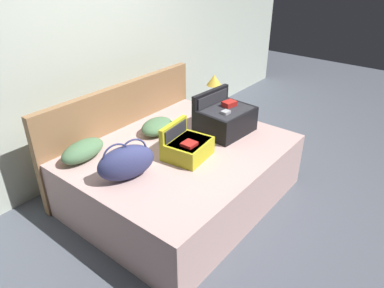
# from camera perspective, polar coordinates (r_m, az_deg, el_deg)

# --- Properties ---
(ground_plane) EXTENTS (12.00, 12.00, 0.00)m
(ground_plane) POSITION_cam_1_polar(r_m,az_deg,el_deg) (3.56, 3.58, -10.91)
(ground_plane) COLOR #4C515B
(back_wall) EXTENTS (8.00, 0.10, 2.60)m
(back_wall) POSITION_cam_1_polar(r_m,az_deg,el_deg) (4.03, -15.89, 13.82)
(back_wall) COLOR #B7C1B2
(back_wall) RESTS_ON ground
(bed) EXTENTS (2.03, 1.61, 0.57)m
(bed) POSITION_cam_1_polar(r_m,az_deg,el_deg) (3.58, -1.52, -4.84)
(bed) COLOR #BC9993
(bed) RESTS_ON ground
(headboard) EXTENTS (2.07, 0.08, 1.03)m
(headboard) POSITION_cam_1_polar(r_m,az_deg,el_deg) (3.99, -10.91, 2.22)
(headboard) COLOR olive
(headboard) RESTS_ON ground
(hard_case_large) EXTENTS (0.57, 0.49, 0.41)m
(hard_case_large) POSITION_cam_1_polar(r_m,az_deg,el_deg) (3.72, 5.28, 4.15)
(hard_case_large) COLOR black
(hard_case_large) RESTS_ON bed
(hard_case_medium) EXTENTS (0.44, 0.40, 0.31)m
(hard_case_medium) POSITION_cam_1_polar(r_m,az_deg,el_deg) (3.27, -0.81, -0.41)
(hard_case_medium) COLOR gold
(hard_case_medium) RESTS_ON bed
(duffel_bag) EXTENTS (0.54, 0.38, 0.35)m
(duffel_bag) POSITION_cam_1_polar(r_m,az_deg,el_deg) (2.99, -10.48, -2.88)
(duffel_bag) COLOR navy
(duffel_bag) RESTS_ON bed
(pillow_near_headboard) EXTENTS (0.44, 0.35, 0.15)m
(pillow_near_headboard) POSITION_cam_1_polar(r_m,az_deg,el_deg) (3.72, -5.59, 2.83)
(pillow_near_headboard) COLOR #4C724C
(pillow_near_headboard) RESTS_ON bed
(pillow_center_head) EXTENTS (0.48, 0.30, 0.17)m
(pillow_center_head) POSITION_cam_1_polar(r_m,az_deg,el_deg) (3.39, -17.04, -1.02)
(pillow_center_head) COLOR #4C724C
(pillow_center_head) RESTS_ON bed
(nightstand) EXTENTS (0.44, 0.40, 0.53)m
(nightstand) POSITION_cam_1_polar(r_m,az_deg,el_deg) (4.79, 3.35, 3.99)
(nightstand) COLOR olive
(nightstand) RESTS_ON ground
(table_lamp) EXTENTS (0.19, 0.19, 0.35)m
(table_lamp) POSITION_cam_1_polar(r_m,az_deg,el_deg) (4.59, 3.54, 10.04)
(table_lamp) COLOR #3F3833
(table_lamp) RESTS_ON nightstand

